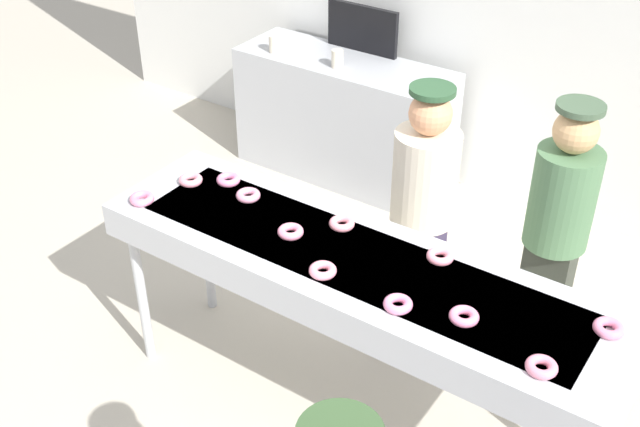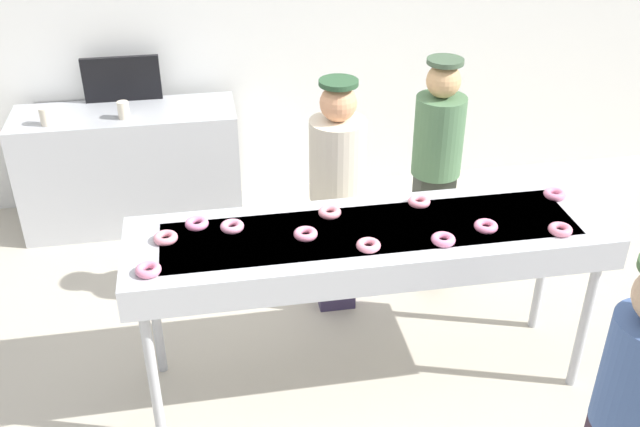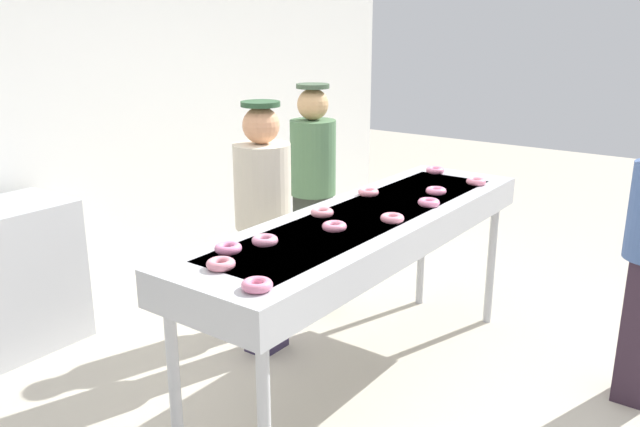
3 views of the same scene
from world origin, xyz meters
The scene contains 17 objects.
ground_plane centered at (0.00, 0.00, 0.00)m, with size 16.00×16.00×0.00m, color beige.
back_wall centered at (0.00, 2.55, 1.61)m, with size 8.00×0.12×3.22m, color white.
fryer_conveyor centered at (0.00, 0.00, 0.95)m, with size 2.59×0.70×1.04m.
strawberry_donut_0 centered at (0.97, -0.21, 1.06)m, with size 0.13×0.13×0.04m, color pink.
strawberry_donut_1 centered at (1.11, 0.15, 1.06)m, with size 0.13×0.13×0.04m, color pink.
strawberry_donut_2 centered at (0.60, -0.11, 1.06)m, with size 0.13×0.13×0.04m, color pink.
strawberry_donut_3 centered at (-0.06, -0.18, 1.06)m, with size 0.13×0.13×0.04m, color pink.
strawberry_donut_4 centered at (-0.35, -0.02, 1.06)m, with size 0.13×0.13×0.04m, color pink.
strawberry_donut_5 centered at (-1.07, 0.07, 1.06)m, with size 0.13×0.13×0.04m, color pink.
strawberry_donut_6 centered at (0.34, -0.20, 1.06)m, with size 0.13×0.13×0.04m, color pink.
strawberry_donut_7 centered at (-0.72, 0.12, 1.06)m, with size 0.13×0.13×0.04m, color pink.
strawberry_donut_8 centered at (-0.19, 0.18, 1.06)m, with size 0.13×0.13×0.04m, color pink.
strawberry_donut_9 centered at (-0.91, 0.18, 1.06)m, with size 0.13×0.13×0.04m, color pink.
strawberry_donut_10 centered at (-1.15, -0.21, 1.06)m, with size 0.13×0.13×0.04m, color pink.
strawberry_donut_11 centered at (0.33, 0.21, 1.06)m, with size 0.13×0.13×0.04m, color pink.
worker_baker centered at (-0.03, 0.74, 0.92)m, with size 0.35×0.35×1.60m.
worker_assistant centered at (0.65, 0.87, 0.93)m, with size 0.32×0.32×1.65m.
Camera 3 is at (-2.89, -1.79, 2.05)m, focal length 36.22 mm.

